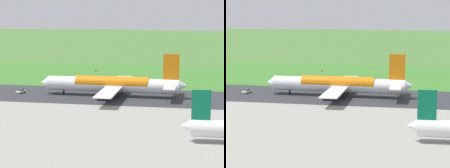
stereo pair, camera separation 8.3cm
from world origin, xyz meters
The scene contains 8 objects.
ground_plane centered at (0.00, 0.00, 0.00)m, with size 800.00×800.00×0.00m, color #477233.
runway_asphalt centered at (0.00, 0.00, 0.03)m, with size 600.00×30.68×0.06m, color #2D3033.
apron_concrete centered at (0.00, 54.16, 0.03)m, with size 440.00×110.00×0.05m, color gray.
grass_verge_foreground centered at (0.00, -44.25, 0.02)m, with size 600.00×80.00×0.04m, color #3C782B.
airliner_main centered at (-6.04, 0.01, 4.35)m, with size 54.04×44.12×15.88m.
service_car_ops centered at (29.04, 0.31, 0.84)m, with size 2.51×4.45×1.62m.
no_stopping_sign centered at (10.06, -46.64, 1.43)m, with size 0.60×0.10×2.39m.
traffic_cone_orange centered at (16.09, -47.54, 0.28)m, with size 0.40×0.40×0.55m, color orange.
Camera 1 is at (-33.40, 159.30, 33.55)m, focal length 73.08 mm.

